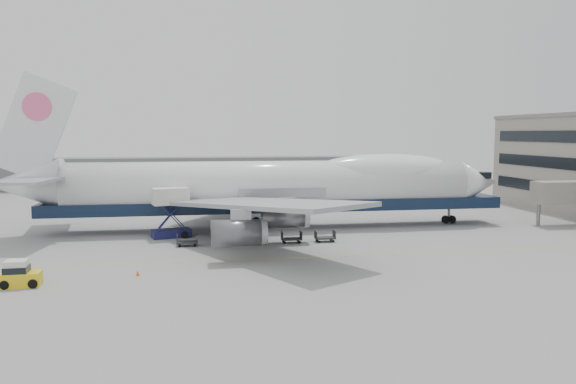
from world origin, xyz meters
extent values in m
plane|color=gray|center=(0.00, 0.00, 0.00)|extent=(260.00, 260.00, 0.00)
cube|color=gold|center=(0.00, -6.00, 0.01)|extent=(60.00, 0.15, 0.01)
cube|color=gray|center=(40.00, 8.00, 4.50)|extent=(9.00, 3.00, 3.00)
cylinder|color=slate|center=(36.00, 8.00, 1.50)|extent=(0.50, 0.50, 3.00)
cube|color=slate|center=(-10.00, 70.00, 3.50)|extent=(110.00, 8.00, 7.00)
cylinder|color=white|center=(0.00, 12.00, 5.70)|extent=(52.00, 6.40, 6.40)
cube|color=#0E1C34|center=(1.00, 12.00, 3.14)|extent=(60.00, 5.76, 1.50)
cone|color=white|center=(29.00, 12.00, 5.70)|extent=(6.00, 6.40, 6.40)
cone|color=white|center=(-30.50, 12.00, 6.30)|extent=(9.00, 6.40, 6.40)
ellipsoid|color=white|center=(15.60, 12.00, 7.46)|extent=(20.67, 5.78, 4.56)
cube|color=white|center=(-29.00, 12.00, 13.20)|extent=(10.52, 0.50, 13.56)
cylinder|color=pink|center=(-28.50, 12.00, 15.70)|extent=(3.40, 0.30, 3.40)
cube|color=#9EA0A3|center=(-3.00, -2.28, 5.10)|extent=(20.35, 26.74, 2.26)
cube|color=#9EA0A3|center=(-3.00, 26.28, 5.10)|extent=(20.35, 26.74, 2.26)
cylinder|color=#595B60|center=(-6.00, 31.00, 2.90)|extent=(4.80, 2.60, 2.60)
cylinder|color=#595B60|center=(0.00, 22.00, 2.90)|extent=(4.80, 2.60, 2.60)
cylinder|color=#595B60|center=(0.00, 2.00, 2.90)|extent=(4.80, 2.60, 2.60)
cylinder|color=#595B60|center=(-6.00, -7.00, 2.90)|extent=(4.80, 2.60, 2.60)
cylinder|color=slate|center=(25.00, 12.00, 1.25)|extent=(0.36, 0.36, 2.50)
cylinder|color=black|center=(25.00, 12.00, 0.55)|extent=(1.10, 0.45, 1.10)
cylinder|color=slate|center=(-3.00, 9.00, 1.25)|extent=(0.36, 0.36, 2.50)
cylinder|color=black|center=(-3.00, 9.00, 0.55)|extent=(1.10, 0.45, 1.10)
cylinder|color=slate|center=(-3.00, 15.00, 1.25)|extent=(0.36, 0.36, 2.50)
cylinder|color=black|center=(-3.00, 15.00, 0.55)|extent=(1.10, 0.45, 1.10)
cube|color=navy|center=(-12.78, 7.51, 0.50)|extent=(4.93, 3.26, 0.99)
cube|color=silver|center=(-12.78, 7.51, 5.00)|extent=(4.62, 3.34, 1.99)
cube|color=navy|center=(-12.78, 6.52, 2.80)|extent=(3.16, 0.95, 3.57)
cube|color=navy|center=(-12.78, 8.50, 2.80)|extent=(3.16, 0.95, 3.57)
cube|color=slate|center=(-12.78, 8.96, 5.00)|extent=(2.38, 1.61, 0.15)
cylinder|color=black|center=(-14.40, 6.61, 0.41)|extent=(0.81, 0.32, 0.81)
cylinder|color=black|center=(-14.40, 8.41, 0.41)|extent=(0.81, 0.32, 0.81)
cylinder|color=black|center=(-11.15, 6.61, 0.41)|extent=(0.81, 0.32, 0.81)
cylinder|color=black|center=(-11.15, 8.41, 0.41)|extent=(0.81, 0.32, 0.81)
cube|color=yellow|center=(-23.99, -12.75, 0.59)|extent=(3.06, 1.70, 1.18)
cube|color=silver|center=(-24.31, -12.76, 1.67)|extent=(1.76, 1.56, 1.07)
cube|color=black|center=(-24.31, -12.76, 1.45)|extent=(1.88, 1.67, 0.54)
cylinder|color=black|center=(-25.07, -13.44, 0.38)|extent=(0.75, 0.32, 0.75)
cylinder|color=black|center=(-25.07, -12.05, 0.38)|extent=(0.75, 0.32, 0.75)
cylinder|color=black|center=(-22.92, -13.44, 0.38)|extent=(0.75, 0.32, 0.75)
cylinder|color=black|center=(-22.92, -12.05, 0.38)|extent=(0.75, 0.32, 0.75)
cone|color=#E9580C|center=(-14.94, -10.75, 0.25)|extent=(0.32, 0.32, 0.50)
cube|color=#E9580C|center=(-14.94, -10.75, 0.01)|extent=(0.34, 0.34, 0.03)
cube|color=#2D2D30|center=(-10.79, 1.74, 0.45)|extent=(2.30, 1.35, 0.18)
cube|color=#2D2D30|center=(-11.89, 1.74, 0.85)|extent=(0.08, 1.35, 0.90)
cube|color=#2D2D30|center=(-9.69, 1.74, 0.85)|extent=(0.08, 1.35, 0.90)
cylinder|color=black|center=(-11.64, 1.19, 0.15)|extent=(0.30, 0.12, 0.30)
cylinder|color=black|center=(-11.64, 2.29, 0.15)|extent=(0.30, 0.12, 0.30)
cylinder|color=black|center=(-9.94, 1.19, 0.15)|extent=(0.30, 0.12, 0.30)
cylinder|color=black|center=(-9.94, 2.29, 0.15)|extent=(0.30, 0.12, 0.30)
cube|color=#2D2D30|center=(-6.87, 1.74, 0.45)|extent=(2.30, 1.35, 0.18)
cube|color=#2D2D30|center=(-7.97, 1.74, 0.85)|extent=(0.08, 1.35, 0.90)
cube|color=#2D2D30|center=(-5.77, 1.74, 0.85)|extent=(0.08, 1.35, 0.90)
cylinder|color=black|center=(-7.72, 1.19, 0.15)|extent=(0.30, 0.12, 0.30)
cylinder|color=black|center=(-7.72, 2.29, 0.15)|extent=(0.30, 0.12, 0.30)
cylinder|color=black|center=(-6.02, 1.19, 0.15)|extent=(0.30, 0.12, 0.30)
cylinder|color=black|center=(-6.02, 2.29, 0.15)|extent=(0.30, 0.12, 0.30)
cube|color=#2D2D30|center=(-2.95, 1.74, 0.45)|extent=(2.30, 1.35, 0.18)
cube|color=#2D2D30|center=(-4.05, 1.74, 0.85)|extent=(0.08, 1.35, 0.90)
cube|color=#2D2D30|center=(-1.85, 1.74, 0.85)|extent=(0.08, 1.35, 0.90)
cylinder|color=black|center=(-3.80, 1.19, 0.15)|extent=(0.30, 0.12, 0.30)
cylinder|color=black|center=(-3.80, 2.29, 0.15)|extent=(0.30, 0.12, 0.30)
cylinder|color=black|center=(-2.10, 1.19, 0.15)|extent=(0.30, 0.12, 0.30)
cylinder|color=black|center=(-2.10, 2.29, 0.15)|extent=(0.30, 0.12, 0.30)
cube|color=#2D2D30|center=(0.97, 1.74, 0.45)|extent=(2.30, 1.35, 0.18)
cube|color=#2D2D30|center=(-0.13, 1.74, 0.85)|extent=(0.08, 1.35, 0.90)
cube|color=#2D2D30|center=(2.07, 1.74, 0.85)|extent=(0.08, 1.35, 0.90)
cylinder|color=black|center=(0.12, 1.19, 0.15)|extent=(0.30, 0.12, 0.30)
cylinder|color=black|center=(0.12, 2.29, 0.15)|extent=(0.30, 0.12, 0.30)
cylinder|color=black|center=(1.82, 1.19, 0.15)|extent=(0.30, 0.12, 0.30)
cylinder|color=black|center=(1.82, 2.29, 0.15)|extent=(0.30, 0.12, 0.30)
cube|color=#2D2D30|center=(4.89, 1.74, 0.45)|extent=(2.30, 1.35, 0.18)
cube|color=#2D2D30|center=(3.79, 1.74, 0.85)|extent=(0.08, 1.35, 0.90)
cube|color=#2D2D30|center=(5.99, 1.74, 0.85)|extent=(0.08, 1.35, 0.90)
cylinder|color=black|center=(4.04, 1.19, 0.15)|extent=(0.30, 0.12, 0.30)
cylinder|color=black|center=(4.04, 2.29, 0.15)|extent=(0.30, 0.12, 0.30)
cylinder|color=black|center=(5.74, 1.19, 0.15)|extent=(0.30, 0.12, 0.30)
cylinder|color=black|center=(5.74, 2.29, 0.15)|extent=(0.30, 0.12, 0.30)
camera|label=1|loc=(-9.78, -60.61, 12.51)|focal=35.00mm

